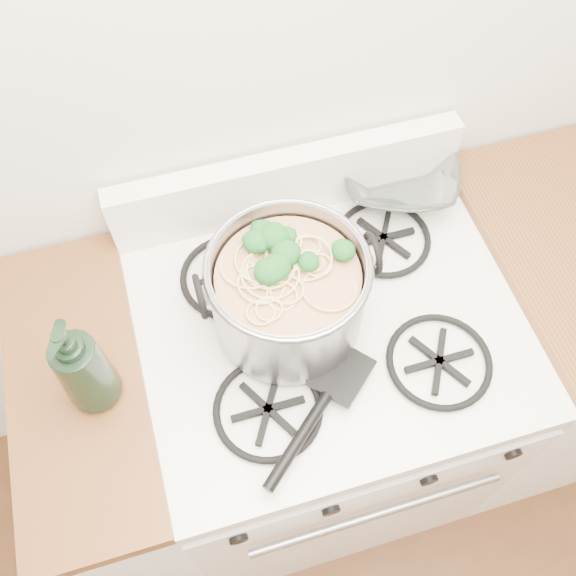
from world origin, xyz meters
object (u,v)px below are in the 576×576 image
at_px(stock_pot, 288,293).
at_px(glass_bowl, 398,179).
at_px(bottle, 80,365).
at_px(gas_range, 320,404).
at_px(spatula, 342,371).

distance_m(stock_pot, glass_bowl, 0.43).
bearing_deg(bottle, glass_bowl, 43.25).
bearing_deg(gas_range, glass_bowl, 48.21).
xyz_separation_m(spatula, bottle, (-0.44, 0.09, 0.11)).
bearing_deg(glass_bowl, stock_pot, -142.05).
bearing_deg(spatula, gas_range, 129.54).
height_order(glass_bowl, bottle, bottle).
height_order(stock_pot, bottle, bottle).
xyz_separation_m(glass_bowl, bottle, (-0.71, -0.31, 0.11)).
relative_size(stock_pot, spatula, 1.05).
relative_size(gas_range, glass_bowl, 9.02).
relative_size(gas_range, spatula, 2.98).
xyz_separation_m(gas_range, glass_bowl, (0.25, 0.28, 0.50)).
bearing_deg(gas_range, bottle, -176.44).
relative_size(gas_range, stock_pot, 2.83).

